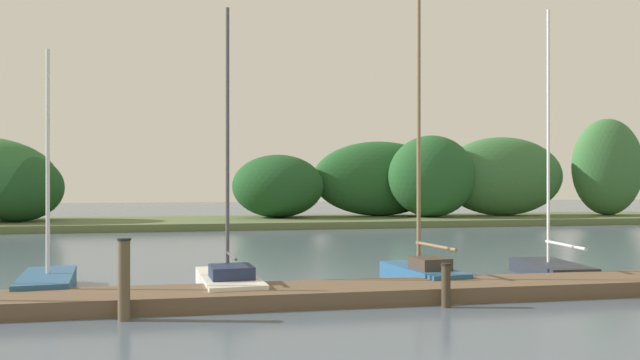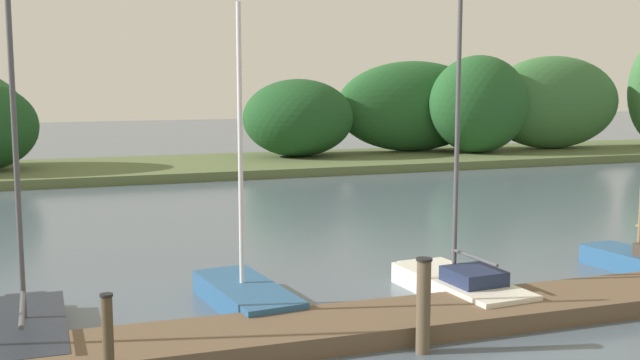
# 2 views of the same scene
# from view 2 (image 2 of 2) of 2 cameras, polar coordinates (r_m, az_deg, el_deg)

# --- Properties ---
(dock_pier) EXTENTS (25.97, 1.80, 0.35)m
(dock_pier) POSITION_cam_2_polar(r_m,az_deg,el_deg) (14.55, 7.12, -10.01)
(dock_pier) COLOR brown
(dock_pier) RESTS_ON ground
(far_shore) EXTENTS (66.30, 8.00, 6.89)m
(far_shore) POSITION_cam_2_polar(r_m,az_deg,el_deg) (39.37, -1.62, 4.50)
(far_shore) COLOR #56663D
(far_shore) RESTS_ON ground
(sailboat_1) EXTENTS (1.42, 4.02, 6.07)m
(sailboat_1) POSITION_cam_2_polar(r_m,az_deg,el_deg) (14.77, -20.72, -9.85)
(sailboat_1) COLOR #232833
(sailboat_1) RESTS_ON ground
(sailboat_2) EXTENTS (1.58, 3.59, 5.96)m
(sailboat_2) POSITION_cam_2_polar(r_m,az_deg,el_deg) (15.78, -5.57, -8.09)
(sailboat_2) COLOR #285684
(sailboat_2) RESTS_ON ground
(sailboat_3) EXTENTS (1.58, 3.84, 6.98)m
(sailboat_3) POSITION_cam_2_polar(r_m,az_deg,el_deg) (16.53, 10.04, -7.30)
(sailboat_3) COLOR silver
(sailboat_3) RESTS_ON ground
(mooring_piling_1) EXTENTS (0.19, 0.19, 1.51)m
(mooring_piling_1) POSITION_cam_2_polar(r_m,az_deg,el_deg) (11.80, -15.18, -11.50)
(mooring_piling_1) COLOR #4C3D28
(mooring_piling_1) RESTS_ON ground
(mooring_piling_2) EXTENTS (0.27, 0.27, 1.61)m
(mooring_piling_2) POSITION_cam_2_polar(r_m,az_deg,el_deg) (13.16, 7.54, -9.05)
(mooring_piling_2) COLOR brown
(mooring_piling_2) RESTS_ON ground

